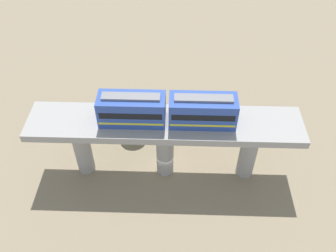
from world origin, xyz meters
name	(u,v)px	position (x,y,z in m)	size (l,w,h in m)	color
ground_plane	(165,170)	(0.00, 0.00, 0.00)	(120.00, 120.00, 0.00)	#84755B
viaduct	(165,135)	(0.00, 0.00, 5.93)	(5.20, 28.00, 7.90)	#999691
train	(167,110)	(0.00, 0.25, 9.43)	(2.64, 13.55, 3.24)	#2D4CA5
parked_car_yellow	(178,127)	(-6.48, 1.36, 0.74)	(1.99, 4.28, 1.76)	yellow
parked_car_white	(229,123)	(-7.35, 8.00, 0.74)	(2.77, 4.51, 1.76)	white
tree_near_viaduct	(133,116)	(-5.85, -4.13, 2.97)	(3.38, 3.38, 4.67)	brown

